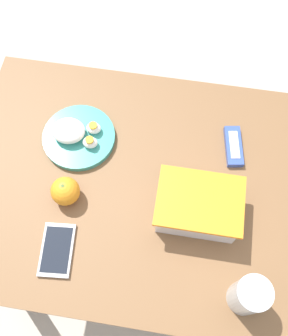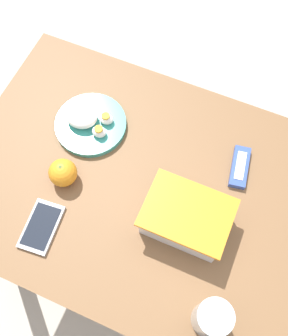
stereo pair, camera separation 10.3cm
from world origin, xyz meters
name	(u,v)px [view 2 (the right image)]	position (x,y,z in m)	size (l,w,h in m)	color
ground_plane	(142,245)	(0.00, 0.00, 0.00)	(10.00, 10.00, 0.00)	#B2A899
table	(141,200)	(0.00, 0.00, 0.58)	(0.99, 0.71, 0.71)	brown
food_container	(186,218)	(-0.14, 0.05, 0.75)	(0.21, 0.15, 0.09)	white
orange_fruit	(63,173)	(0.19, 0.06, 0.75)	(0.07, 0.07, 0.07)	orange
rice_plate	(89,122)	(0.21, -0.11, 0.73)	(0.20, 0.20, 0.06)	teal
candy_bar	(240,167)	(-0.23, -0.15, 0.72)	(0.06, 0.12, 0.02)	#334C9E
cell_phone	(41,227)	(0.19, 0.21, 0.72)	(0.09, 0.14, 0.01)	#ADADB2
drinking_glass	(212,318)	(-0.28, 0.25, 0.77)	(0.08, 0.08, 0.12)	silver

